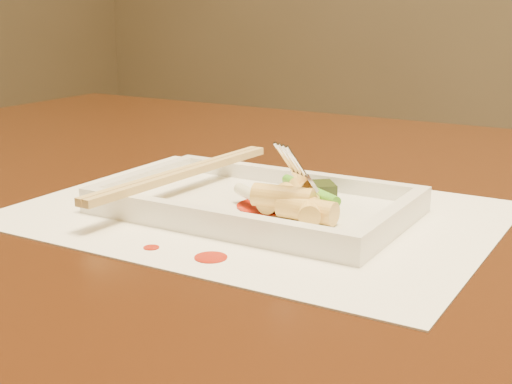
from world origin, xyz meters
The scene contains 21 objects.
table centered at (0.00, 0.00, 0.65)m, with size 1.40×0.90×0.75m.
placemat centered at (0.00, -0.10, 0.75)m, with size 0.40×0.30×0.00m, color white.
sauce_splatter_a centered at (0.03, -0.21, 0.75)m, with size 0.02×0.02×0.00m, color #A31504.
sauce_splatter_b centered at (-0.02, -0.22, 0.75)m, with size 0.01×0.01×0.00m, color #A31504.
plate_base centered at (0.00, -0.10, 0.76)m, with size 0.26×0.16×0.01m, color white.
plate_rim_far centered at (0.00, -0.02, 0.77)m, with size 0.26×0.01×0.01m, color white.
plate_rim_near centered at (0.00, -0.17, 0.77)m, with size 0.26×0.01×0.01m, color white.
plate_rim_left centered at (-0.13, -0.10, 0.77)m, with size 0.01×0.14×0.01m, color white.
plate_rim_right centered at (0.12, -0.10, 0.77)m, with size 0.01×0.14×0.01m, color white.
veg_piece centered at (0.03, -0.06, 0.77)m, with size 0.04×0.03×0.01m, color black.
scallion_white centered at (0.00, -0.11, 0.77)m, with size 0.01×0.01×0.04m, color #EAEACC.
scallion_green centered at (0.04, -0.08, 0.77)m, with size 0.01×0.01×0.09m, color #399518.
chopstick_a centered at (-0.08, -0.10, 0.78)m, with size 0.01×0.25×0.01m, color tan.
chopstick_b centered at (-0.08, -0.10, 0.78)m, with size 0.01×0.25×0.01m, color tan.
fork centered at (0.07, -0.08, 0.83)m, with size 0.09×0.10×0.14m, color silver, non-canonical shape.
sauce_blob_0 centered at (0.01, -0.10, 0.76)m, with size 0.05×0.05×0.00m, color #A31504.
rice_cake_0 centered at (0.06, -0.12, 0.77)m, with size 0.02×0.02×0.05m, color #F2D370.
rice_cake_1 centered at (0.06, -0.13, 0.77)m, with size 0.02×0.02×0.05m, color #F2D370.
rice_cake_2 centered at (0.04, -0.12, 0.78)m, with size 0.02×0.02×0.05m, color #F2D370.
rice_cake_3 centered at (0.03, -0.08, 0.77)m, with size 0.02×0.02×0.04m, color #F2D370.
rice_cake_4 centered at (0.02, -0.11, 0.77)m, with size 0.02×0.02×0.04m, color #F2D370.
Camera 1 is at (0.30, -0.61, 0.93)m, focal length 50.00 mm.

